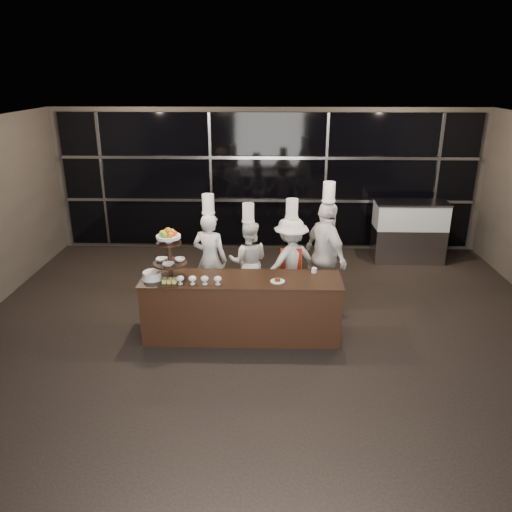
{
  "coord_description": "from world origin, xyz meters",
  "views": [
    {
      "loc": [
        0.03,
        -5.43,
        3.67
      ],
      "look_at": [
        -0.16,
        1.36,
        1.15
      ],
      "focal_mm": 35.0,
      "sensor_mm": 36.0,
      "label": 1
    }
  ],
  "objects_px": {
    "chef_c": "(291,262)",
    "chef_d": "(326,255)",
    "chef_b": "(249,261)",
    "display_stand": "(169,250)",
    "chef_a": "(210,258)",
    "buffet_counter": "(242,307)",
    "display_case": "(409,228)",
    "layer_cake": "(152,275)"
  },
  "relations": [
    {
      "from": "buffet_counter",
      "to": "display_stand",
      "type": "relative_size",
      "value": 3.81
    },
    {
      "from": "display_case",
      "to": "chef_b",
      "type": "height_order",
      "value": "chef_b"
    },
    {
      "from": "chef_c",
      "to": "chef_d",
      "type": "height_order",
      "value": "chef_d"
    },
    {
      "from": "chef_a",
      "to": "buffet_counter",
      "type": "bearing_deg",
      "value": -62.01
    },
    {
      "from": "chef_d",
      "to": "display_stand",
      "type": "bearing_deg",
      "value": -156.47
    },
    {
      "from": "display_stand",
      "to": "chef_b",
      "type": "xyz_separation_m",
      "value": [
        1.05,
        1.25,
        -0.62
      ]
    },
    {
      "from": "buffet_counter",
      "to": "display_case",
      "type": "distance_m",
      "value": 4.58
    },
    {
      "from": "layer_cake",
      "to": "buffet_counter",
      "type": "bearing_deg",
      "value": 2.28
    },
    {
      "from": "buffet_counter",
      "to": "chef_c",
      "type": "height_order",
      "value": "chef_c"
    },
    {
      "from": "display_stand",
      "to": "display_case",
      "type": "bearing_deg",
      "value": 37.49
    },
    {
      "from": "chef_c",
      "to": "chef_d",
      "type": "xyz_separation_m",
      "value": [
        0.55,
        -0.07,
        0.14
      ]
    },
    {
      "from": "buffet_counter",
      "to": "chef_d",
      "type": "height_order",
      "value": "chef_d"
    },
    {
      "from": "layer_cake",
      "to": "display_stand",
      "type": "bearing_deg",
      "value": 11.08
    },
    {
      "from": "layer_cake",
      "to": "chef_b",
      "type": "bearing_deg",
      "value": 44.8
    },
    {
      "from": "buffet_counter",
      "to": "display_stand",
      "type": "xyz_separation_m",
      "value": [
        -1.0,
        -0.0,
        0.87
      ]
    },
    {
      "from": "chef_a",
      "to": "layer_cake",
      "type": "bearing_deg",
      "value": -121.3
    },
    {
      "from": "display_case",
      "to": "chef_d",
      "type": "xyz_separation_m",
      "value": [
        -1.93,
        -2.24,
        0.23
      ]
    },
    {
      "from": "display_stand",
      "to": "display_case",
      "type": "height_order",
      "value": "display_stand"
    },
    {
      "from": "buffet_counter",
      "to": "chef_b",
      "type": "height_order",
      "value": "chef_b"
    },
    {
      "from": "display_stand",
      "to": "chef_d",
      "type": "distance_m",
      "value": 2.54
    },
    {
      "from": "display_stand",
      "to": "chef_d",
      "type": "bearing_deg",
      "value": 23.53
    },
    {
      "from": "display_case",
      "to": "display_stand",
      "type": "bearing_deg",
      "value": -142.51
    },
    {
      "from": "chef_a",
      "to": "chef_b",
      "type": "bearing_deg",
      "value": 15.39
    },
    {
      "from": "layer_cake",
      "to": "chef_a",
      "type": "distance_m",
      "value": 1.33
    },
    {
      "from": "layer_cake",
      "to": "chef_c",
      "type": "xyz_separation_m",
      "value": [
        2.0,
        1.12,
        -0.2
      ]
    },
    {
      "from": "display_stand",
      "to": "layer_cake",
      "type": "xyz_separation_m",
      "value": [
        -0.25,
        -0.05,
        -0.37
      ]
    },
    {
      "from": "chef_a",
      "to": "chef_d",
      "type": "distance_m",
      "value": 1.87
    },
    {
      "from": "buffet_counter",
      "to": "chef_d",
      "type": "bearing_deg",
      "value": 37.64
    },
    {
      "from": "display_case",
      "to": "chef_d",
      "type": "relative_size",
      "value": 0.68
    },
    {
      "from": "display_case",
      "to": "chef_c",
      "type": "relative_size",
      "value": 0.79
    },
    {
      "from": "chef_c",
      "to": "buffet_counter",
      "type": "bearing_deg",
      "value": -124.82
    },
    {
      "from": "display_case",
      "to": "chef_c",
      "type": "distance_m",
      "value": 3.3
    },
    {
      "from": "display_stand",
      "to": "chef_d",
      "type": "height_order",
      "value": "chef_d"
    },
    {
      "from": "display_stand",
      "to": "chef_a",
      "type": "bearing_deg",
      "value": 68.23
    },
    {
      "from": "layer_cake",
      "to": "chef_d",
      "type": "distance_m",
      "value": 2.76
    },
    {
      "from": "layer_cake",
      "to": "display_case",
      "type": "distance_m",
      "value": 5.57
    },
    {
      "from": "chef_b",
      "to": "chef_d",
      "type": "distance_m",
      "value": 1.29
    },
    {
      "from": "chef_b",
      "to": "display_stand",
      "type": "bearing_deg",
      "value": -130.13
    },
    {
      "from": "buffet_counter",
      "to": "chef_a",
      "type": "xyz_separation_m",
      "value": [
        -0.57,
        1.07,
        0.36
      ]
    },
    {
      "from": "chef_b",
      "to": "chef_d",
      "type": "relative_size",
      "value": 0.81
    },
    {
      "from": "display_stand",
      "to": "chef_a",
      "type": "height_order",
      "value": "chef_a"
    },
    {
      "from": "layer_cake",
      "to": "chef_b",
      "type": "distance_m",
      "value": 1.86
    }
  ]
}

